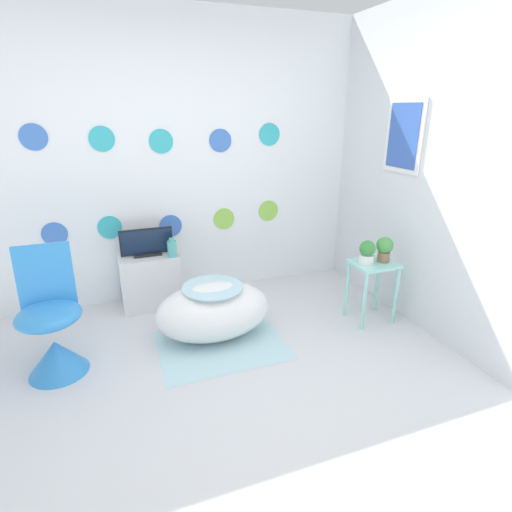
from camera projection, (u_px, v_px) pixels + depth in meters
name	position (u px, v px, depth m)	size (l,w,h in m)	color
ground_plane	(238.00, 442.00, 2.25)	(12.00, 12.00, 0.00)	silver
wall_back_dotted	(165.00, 163.00, 3.64)	(4.71, 0.05, 2.60)	white
wall_right	(411.00, 167.00, 3.32)	(0.06, 3.08, 2.60)	silver
rug	(222.00, 345.00, 3.16)	(0.98, 0.75, 0.01)	silver
bathtub	(214.00, 311.00, 3.22)	(0.93, 0.59, 0.46)	white
chair	(53.00, 336.00, 2.76)	(0.42, 0.42, 0.90)	#338CE0
tv_cabinet	(150.00, 281.00, 3.73)	(0.53, 0.35, 0.51)	silver
tv	(147.00, 244.00, 3.60)	(0.47, 0.12, 0.25)	black
vase	(172.00, 248.00, 3.58)	(0.08, 0.08, 0.17)	#51B2AD
side_table	(373.00, 276.00, 3.42)	(0.37, 0.31, 0.54)	#99E0D8
potted_plant_left	(367.00, 252.00, 3.31)	(0.13, 0.13, 0.20)	white
potted_plant_right	(384.00, 248.00, 3.35)	(0.14, 0.14, 0.22)	#8C6B4C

